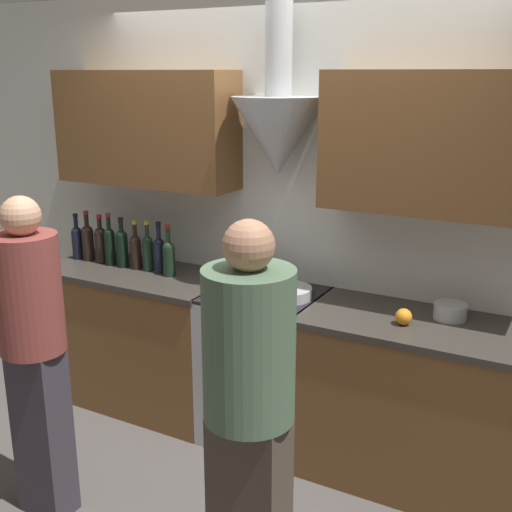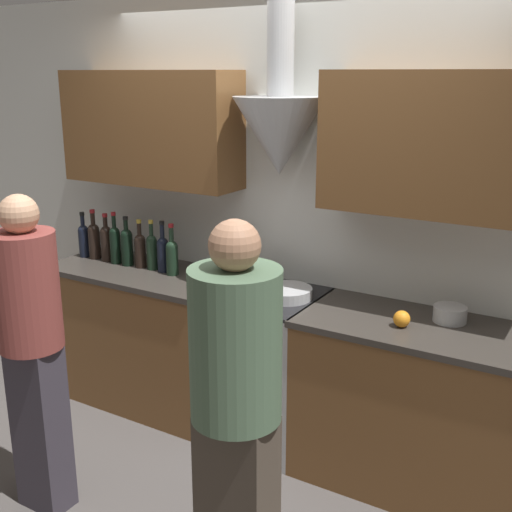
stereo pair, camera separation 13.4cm
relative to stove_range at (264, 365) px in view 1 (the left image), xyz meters
name	(u,v)px [view 1 (the left image)]	position (x,y,z in m)	size (l,w,h in m)	color
ground_plane	(238,460)	(0.00, -0.32, -0.46)	(12.00, 12.00, 0.00)	#4C4744
wall_back	(287,190)	(0.00, 0.27, 1.01)	(8.40, 0.53, 2.60)	silver
counter_left	(141,336)	(-0.92, 0.00, 0.00)	(1.25, 0.62, 0.91)	brown
counter_right	(419,403)	(0.93, 0.00, 0.00)	(1.26, 0.62, 0.91)	brown
stove_range	(264,365)	(0.00, 0.00, 0.00)	(0.62, 0.60, 0.91)	#B7BABC
wine_bottle_0	(77,240)	(-1.45, 0.03, 0.58)	(0.07, 0.07, 0.31)	black
wine_bottle_1	(88,240)	(-1.36, 0.03, 0.59)	(0.08, 0.08, 0.34)	black
wine_bottle_2	(101,243)	(-1.25, 0.03, 0.59)	(0.08, 0.08, 0.32)	black
wine_bottle_3	(110,244)	(-1.16, 0.02, 0.59)	(0.07, 0.07, 0.35)	black
wine_bottle_4	(122,246)	(-1.06, 0.03, 0.59)	(0.08, 0.08, 0.33)	black
wine_bottle_5	(136,250)	(-0.96, 0.03, 0.58)	(0.07, 0.07, 0.32)	black
wine_bottle_6	(148,251)	(-0.86, 0.04, 0.58)	(0.07, 0.07, 0.32)	black
wine_bottle_7	(159,253)	(-0.77, 0.04, 0.58)	(0.07, 0.07, 0.33)	black
wine_bottle_8	(169,256)	(-0.68, 0.01, 0.58)	(0.08, 0.08, 0.33)	black
stock_pot	(244,278)	(-0.14, 0.01, 0.52)	(0.23, 0.23, 0.14)	#B7BABC
mixing_bowl	(286,292)	(0.14, 0.00, 0.48)	(0.29, 0.29, 0.06)	#B7BABC
orange_fruit	(404,317)	(0.83, -0.08, 0.49)	(0.08, 0.08, 0.08)	orange
saucepan	(450,311)	(1.02, 0.12, 0.49)	(0.17, 0.17, 0.08)	#B7BABC
person_foreground_left	(34,346)	(-0.63, -1.14, 0.44)	(0.30, 0.30, 1.61)	#38333D
person_foreground_right	(249,411)	(0.57, -1.20, 0.45)	(0.34, 0.34, 1.65)	#473D33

